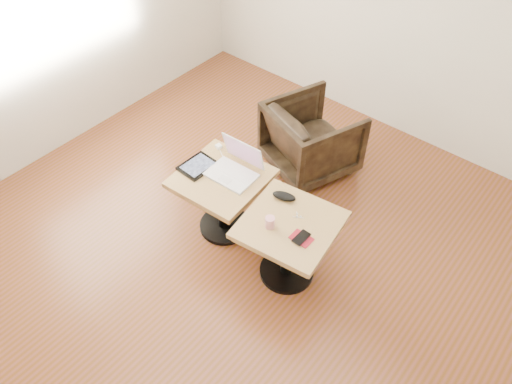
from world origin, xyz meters
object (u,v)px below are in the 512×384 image
Objects in this scene: striped_cup at (270,222)px; side_table_left at (222,190)px; laptop at (235,167)px; armchair at (312,138)px; side_table_right at (289,236)px.

side_table_left is at bearing 165.38° from striped_cup.
laptop is 0.57m from striped_cup.
striped_cup reaches higher than armchair.
side_table_right is at bearing -15.41° from laptop.
striped_cup is (0.56, -0.15, 0.18)m from side_table_left.
laptop is (-0.60, 0.13, 0.19)m from side_table_right.
armchair is (-0.55, 1.06, -0.10)m from side_table_right.
side_table_left is at bearing 168.93° from side_table_right.
striped_cup is (-0.08, -0.11, 0.18)m from side_table_right.
side_table_left is 0.22m from laptop.
striped_cup is at bearing -18.95° from side_table_left.
laptop is at bearing 107.24° from armchair.
laptop reaches higher than side_table_left.
armchair is (0.10, 1.02, -0.10)m from side_table_left.
laptop is 4.32× the size of striped_cup.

